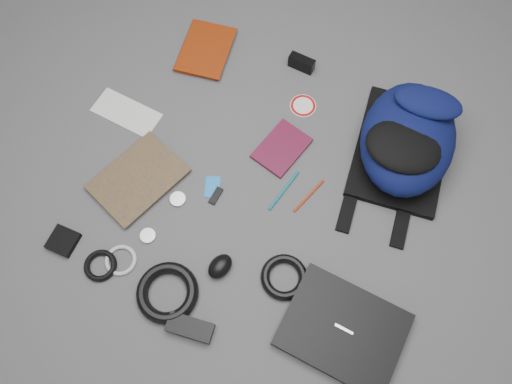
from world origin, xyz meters
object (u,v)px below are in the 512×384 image
at_px(power_brick, 190,328).
at_px(pouch, 63,241).
at_px(backpack, 408,138).
at_px(textbook_red, 183,45).
at_px(mouse, 220,266).
at_px(dvd_case, 282,148).
at_px(compact_camera, 302,63).
at_px(comic_book, 118,159).
at_px(laptop, 343,330).

distance_m(power_brick, pouch, 0.47).
xyz_separation_m(backpack, textbook_red, (-0.84, 0.08, -0.08)).
distance_m(textbook_red, mouse, 0.83).
bearing_deg(dvd_case, backpack, 37.14).
xyz_separation_m(compact_camera, power_brick, (0.06, -0.96, -0.01)).
bearing_deg(compact_camera, mouse, -82.36).
bearing_deg(pouch, comic_book, 88.26).
bearing_deg(power_brick, backpack, 56.90).
bearing_deg(textbook_red, pouch, -98.52).
relative_size(laptop, textbook_red, 1.44).
relative_size(textbook_red, compact_camera, 2.53).
distance_m(compact_camera, pouch, 0.98).
xyz_separation_m(laptop, comic_book, (-0.85, 0.20, -0.01)).
height_order(compact_camera, pouch, compact_camera).
height_order(comic_book, compact_camera, compact_camera).
relative_size(dvd_case, power_brick, 1.35).
bearing_deg(laptop, textbook_red, 144.57).
bearing_deg(textbook_red, mouse, -63.80).
distance_m(dvd_case, compact_camera, 0.33).
xyz_separation_m(dvd_case, mouse, (-0.01, -0.44, 0.01)).
bearing_deg(compact_camera, pouch, -111.45).
bearing_deg(compact_camera, dvd_case, -75.25).
bearing_deg(power_brick, comic_book, 132.55).
bearing_deg(power_brick, mouse, 81.70).
distance_m(backpack, laptop, 0.62).
height_order(dvd_case, mouse, mouse).
distance_m(textbook_red, comic_book, 0.49).
relative_size(dvd_case, compact_camera, 1.96).
bearing_deg(dvd_case, mouse, -76.93).
distance_m(textbook_red, compact_camera, 0.43).
height_order(textbook_red, comic_book, textbook_red).
relative_size(comic_book, mouse, 3.36).
xyz_separation_m(dvd_case, pouch, (-0.48, -0.57, 0.00)).
bearing_deg(mouse, power_brick, -73.92).
bearing_deg(mouse, compact_camera, 110.58).
height_order(backpack, textbook_red, backpack).
relative_size(dvd_case, pouch, 2.20).
distance_m(backpack, compact_camera, 0.46).
bearing_deg(pouch, power_brick, -8.17).
bearing_deg(backpack, power_brick, -122.07).
xyz_separation_m(backpack, pouch, (-0.83, -0.72, -0.08)).
bearing_deg(dvd_case, power_brick, -76.67).
relative_size(laptop, comic_book, 1.18).
relative_size(textbook_red, pouch, 2.84).
distance_m(comic_book, mouse, 0.49).
relative_size(backpack, power_brick, 3.42).
relative_size(backpack, mouse, 5.43).
height_order(laptop, pouch, laptop).
xyz_separation_m(comic_book, dvd_case, (0.47, 0.26, -0.00)).
bearing_deg(dvd_case, laptop, -35.86).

